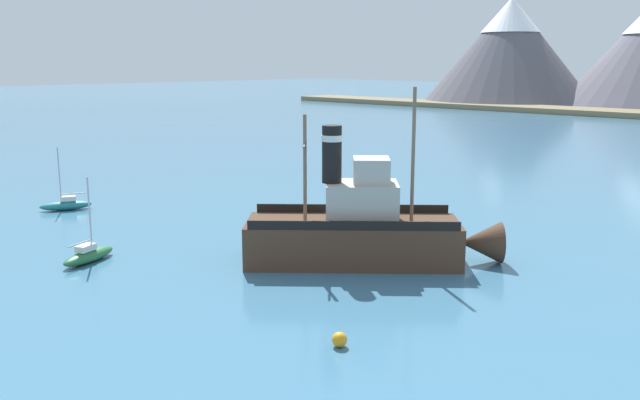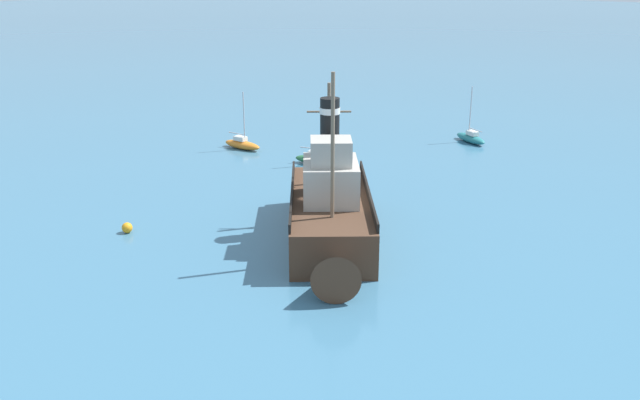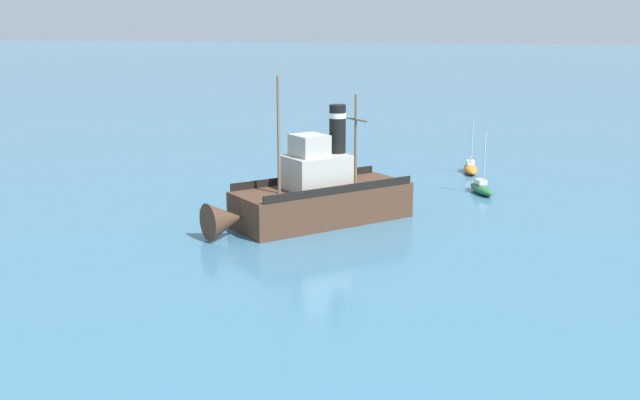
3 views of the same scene
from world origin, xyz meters
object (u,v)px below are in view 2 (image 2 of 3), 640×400
Objects in this scene: sailboat_green at (318,159)px; sailboat_teal at (471,138)px; mooring_buoy at (127,228)px; sailboat_orange at (242,144)px; old_tugboat at (330,210)px.

sailboat_green is 1.00× the size of sailboat_teal.
mooring_buoy is at bearing -7.09° from sailboat_teal.
sailboat_orange is (14.96, -13.43, 0.00)m from sailboat_teal.
sailboat_green is at bearing -135.55° from old_tugboat.
old_tugboat is 2.63× the size of sailboat_orange.
old_tugboat is at bearing 12.35° from sailboat_teal.
sailboat_green is 7.88× the size of mooring_buoy.
sailboat_teal is at bearing -167.65° from old_tugboat.
sailboat_green is at bearing -175.63° from mooring_buoy.
sailboat_teal and sailboat_orange have the same top height.
sailboat_green reaches higher than mooring_buoy.
mooring_buoy is at bearing 4.37° from sailboat_green.
sailboat_teal is 1.00× the size of sailboat_orange.
sailboat_teal is 20.10m from sailboat_orange.
sailboat_teal is 32.70m from mooring_buoy.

